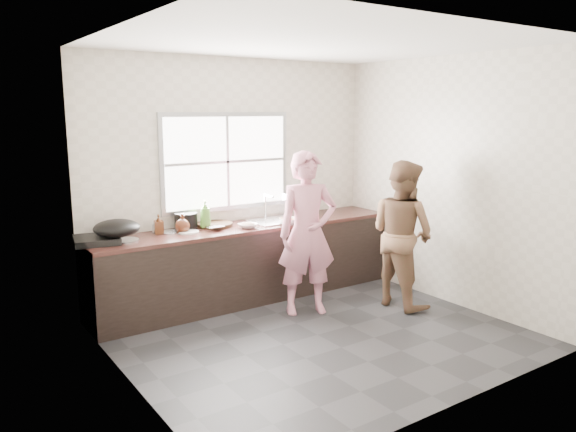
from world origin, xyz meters
TOP-DOWN VIEW (x-y plane):
  - floor at (0.00, 0.00)m, footprint 3.60×3.20m
  - ceiling at (0.00, 0.00)m, footprint 3.60×3.20m
  - wall_back at (0.00, 1.60)m, footprint 3.60×0.01m
  - wall_left at (-1.80, 0.00)m, footprint 0.01×3.20m
  - wall_right at (1.80, 0.00)m, footprint 0.01×3.20m
  - wall_front at (0.00, -1.60)m, footprint 3.60×0.01m
  - cabinet at (0.00, 1.29)m, footprint 3.60×0.62m
  - countertop at (0.00, 1.29)m, footprint 3.60×0.64m
  - sink at (0.35, 1.29)m, footprint 0.55×0.45m
  - faucet at (0.35, 1.49)m, footprint 0.02×0.02m
  - window_frame at (-0.10, 1.59)m, footprint 1.60×0.05m
  - window_glazing at (-0.10, 1.57)m, footprint 1.50×0.01m
  - woman at (0.29, 0.57)m, footprint 0.68×0.57m
  - person_side at (1.28, 0.18)m, footprint 0.64×0.80m
  - cutting_board at (-0.35, 1.43)m, footprint 0.46×0.46m
  - cleaver at (-0.45, 1.22)m, footprint 0.19×0.10m
  - bowl_mince at (-0.09, 1.15)m, footprint 0.24×0.24m
  - bowl_crabs at (0.40, 1.08)m, footprint 0.22×0.22m
  - bowl_held at (0.59, 1.08)m, footprint 0.22×0.22m
  - black_pot at (-0.67, 1.48)m, footprint 0.27×0.27m
  - plate_food at (-0.72, 1.28)m, footprint 0.27×0.27m
  - bottle_green at (-0.48, 1.38)m, footprint 0.14×0.14m
  - bottle_brown_tall at (-1.00, 1.41)m, footprint 0.10×0.10m
  - bottle_brown_short at (-0.77, 1.34)m, footprint 0.15×0.15m
  - glass_jar at (-1.00, 1.52)m, footprint 0.08×0.08m
  - burner at (-1.65, 1.37)m, footprint 0.49×0.49m
  - wok at (-1.48, 1.27)m, footprint 0.53×0.53m
  - dish_rack at (0.81, 1.49)m, footprint 0.37×0.27m
  - pot_lid_left at (-1.39, 1.30)m, footprint 0.27×0.27m
  - pot_lid_right at (-0.87, 1.40)m, footprint 0.32×0.32m

SIDE VIEW (x-z plane):
  - floor at x=0.00m, z-range -0.01..0.00m
  - cabinet at x=0.00m, z-range 0.00..0.82m
  - person_side at x=1.28m, z-range 0.00..1.60m
  - woman at x=0.29m, z-range 0.00..1.60m
  - countertop at x=0.00m, z-range 0.82..0.86m
  - sink at x=0.35m, z-range 0.85..0.88m
  - pot_lid_right at x=-0.87m, z-range 0.86..0.87m
  - pot_lid_left at x=-1.39m, z-range 0.86..0.87m
  - plate_food at x=-0.72m, z-range 0.86..0.88m
  - cutting_board at x=-0.35m, z-range 0.86..0.90m
  - bowl_mince at x=-0.09m, z-range 0.86..0.91m
  - bowl_crabs at x=0.40m, z-range 0.86..0.91m
  - bowl_held at x=0.59m, z-range 0.86..0.92m
  - burner at x=-1.65m, z-range 0.86..0.92m
  - cleaver at x=-0.45m, z-range 0.90..0.91m
  - glass_jar at x=-1.00m, z-range 0.86..0.95m
  - black_pot at x=-0.67m, z-range 0.86..1.04m
  - bottle_brown_short at x=-0.77m, z-range 0.86..1.04m
  - bottle_brown_tall at x=-1.00m, z-range 0.86..1.05m
  - dish_rack at x=0.81m, z-range 0.86..1.13m
  - wok at x=-1.48m, z-range 0.92..1.09m
  - faucet at x=0.35m, z-range 0.86..1.16m
  - bottle_green at x=-0.48m, z-range 0.86..1.17m
  - wall_back at x=0.00m, z-range 0.00..2.70m
  - wall_left at x=-1.80m, z-range 0.00..2.70m
  - wall_right at x=1.80m, z-range 0.00..2.70m
  - wall_front at x=0.00m, z-range 0.00..2.70m
  - window_glazing at x=-0.10m, z-range 1.05..2.05m
  - window_frame at x=-0.10m, z-range 1.00..2.10m
  - ceiling at x=0.00m, z-range 2.70..2.71m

